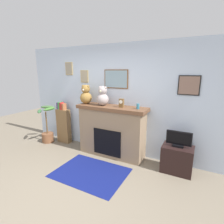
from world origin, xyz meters
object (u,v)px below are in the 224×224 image
television (179,140)px  bookshelf (64,124)px  mantel_clock (121,103)px  teddy_bear_tan (103,97)px  potted_plant (47,130)px  candle_jar (138,106)px  tv_stand (177,159)px  fireplace (112,131)px  teddy_bear_brown (86,95)px

television → bookshelf: bearing=178.1°
mantel_clock → teddy_bear_tan: (-0.48, 0.00, 0.11)m
potted_plant → candle_jar: bearing=3.4°
television → candle_jar: (-0.87, 0.04, 0.57)m
candle_jar → mantel_clock: mantel_clock is taller
tv_stand → mantel_clock: (-1.26, 0.04, 1.03)m
fireplace → television: 1.51m
bookshelf → teddy_bear_brown: bearing=-3.9°
bookshelf → potted_plant: (-0.43, -0.21, -0.18)m
fireplace → teddy_bear_tan: 0.83m
potted_plant → tv_stand: bearing=1.9°
candle_jar → mantel_clock: size_ratio=0.61×
bookshelf → candle_jar: size_ratio=9.84×
television → teddy_bear_tan: (-1.74, 0.04, 0.72)m
tv_stand → teddy_bear_tan: teddy_bear_tan is taller
potted_plant → mantel_clock: size_ratio=5.33×
bookshelf → television: size_ratio=2.41×
teddy_bear_tan → tv_stand: bearing=-1.4°
television → candle_jar: size_ratio=4.08×
tv_stand → teddy_bear_brown: 2.49m
candle_jar → teddy_bear_brown: bearing=-180.0°
tv_stand → potted_plant: bearing=-178.1°
fireplace → bookshelf: fireplace is taller
fireplace → teddy_bear_brown: teddy_bear_brown is taller
television → tv_stand: bearing=90.0°
potted_plant → tv_stand: (3.49, 0.11, -0.07)m
candle_jar → fireplace: bearing=178.4°
candle_jar → television: bearing=-2.9°
candle_jar → teddy_bear_brown: (-1.34, -0.00, 0.15)m
mantel_clock → teddy_bear_tan: teddy_bear_tan is taller
fireplace → candle_jar: size_ratio=14.22×
television → mantel_clock: 1.40m
television → potted_plant: bearing=-178.2°
bookshelf → tv_stand: (3.06, -0.10, -0.25)m
fireplace → bookshelf: size_ratio=1.44×
tv_stand → teddy_bear_brown: (-2.21, 0.04, 1.14)m
candle_jar → teddy_bear_tan: teddy_bear_tan is taller
bookshelf → mantel_clock: 1.96m
teddy_bear_brown → teddy_bear_tan: bearing=0.0°
tv_stand → teddy_bear_tan: 2.07m
bookshelf → mantel_clock: bearing=-1.8°
tv_stand → teddy_bear_brown: teddy_bear_brown is taller
television → teddy_bear_brown: size_ratio=1.03×
fireplace → candle_jar: bearing=-1.6°
bookshelf → mantel_clock: size_ratio=5.97×
teddy_bear_brown → bookshelf: bearing=176.1°
teddy_bear_tan → candle_jar: bearing=0.0°
fireplace → bookshelf: 1.56m
television → teddy_bear_brown: (-2.21, 0.04, 0.72)m
teddy_bear_tan → potted_plant: bearing=-174.9°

